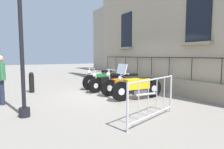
# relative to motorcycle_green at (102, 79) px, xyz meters

# --- Properties ---
(ground_plane) EXTENTS (60.00, 60.00, 0.00)m
(ground_plane) POSITION_rel_motorcycle_green_xyz_m (0.34, 1.41, -0.43)
(ground_plane) COLOR gray
(building_facade) EXTENTS (0.82, 10.84, 8.34)m
(building_facade) POSITION_rel_motorcycle_green_xyz_m (-2.33, 1.41, 3.63)
(building_facade) COLOR tan
(building_facade) RESTS_ON ground_plane
(motorcycle_green) EXTENTS (2.18, 0.76, 1.03)m
(motorcycle_green) POSITION_rel_motorcycle_green_xyz_m (0.00, 0.00, 0.00)
(motorcycle_green) COLOR black
(motorcycle_green) RESTS_ON ground_plane
(motorcycle_black) EXTENTS (2.11, 0.70, 0.96)m
(motorcycle_black) POSITION_rel_motorcycle_green_xyz_m (0.08, 0.86, -0.03)
(motorcycle_black) COLOR black
(motorcycle_black) RESTS_ON ground_plane
(motorcycle_orange) EXTENTS (2.14, 0.72, 1.06)m
(motorcycle_orange) POSITION_rel_motorcycle_green_xyz_m (-0.13, 1.86, -0.01)
(motorcycle_orange) COLOR black
(motorcycle_orange) RESTS_ON ground_plane
(motorcycle_yellow) EXTENTS (2.13, 0.70, 1.31)m
(motorcycle_yellow) POSITION_rel_motorcycle_green_xyz_m (-0.08, 2.85, 0.04)
(motorcycle_yellow) COLOR black
(motorcycle_yellow) RESTS_ON ground_plane
(lamppost) EXTENTS (0.29, 0.29, 4.85)m
(lamppost) POSITION_rel_motorcycle_green_xyz_m (3.73, 3.15, 2.11)
(lamppost) COLOR black
(lamppost) RESTS_ON ground_plane
(crowd_barrier) EXTENTS (1.95, 0.74, 1.05)m
(crowd_barrier) POSITION_rel_motorcycle_green_xyz_m (0.98, 4.95, 0.14)
(crowd_barrier) COLOR #B7B7BF
(crowd_barrier) RESTS_ON ground_plane
(bollard) EXTENTS (0.21, 0.21, 0.89)m
(bollard) POSITION_rel_motorcycle_green_xyz_m (3.18, -0.38, 0.02)
(bollard) COLOR black
(bollard) RESTS_ON ground_plane
(pedestrian_standing) EXTENTS (0.28, 0.52, 1.60)m
(pedestrian_standing) POSITION_rel_motorcycle_green_xyz_m (4.27, 1.39, 0.47)
(pedestrian_standing) COLOR #23283D
(pedestrian_standing) RESTS_ON ground_plane
(distant_building) EXTENTS (3.78, 6.81, 6.55)m
(distant_building) POSITION_rel_motorcycle_green_xyz_m (-6.59, -8.78, 2.85)
(distant_building) COLOR #9E9384
(distant_building) RESTS_ON ground_plane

